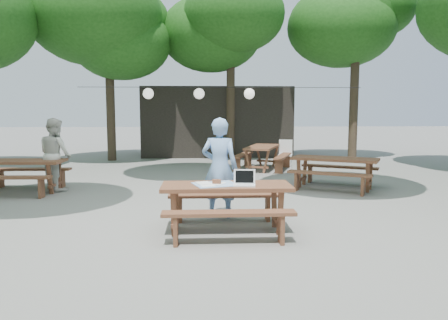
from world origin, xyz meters
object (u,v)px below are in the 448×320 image
woman (220,168)px  plastic_chair (285,159)px  second_person (56,154)px  picnic_table_nw (19,176)px  main_picnic_table (226,207)px

woman → plastic_chair: woman is taller
second_person → picnic_table_nw: bearing=66.1°
picnic_table_nw → second_person: 0.92m
second_person → plastic_chair: size_ratio=1.90×
main_picnic_table → second_person: (-3.83, 3.75, 0.47)m
main_picnic_table → plastic_chair: size_ratio=2.22×
main_picnic_table → picnic_table_nw: (-4.57, 3.48, 0.00)m
woman → second_person: (-3.76, 2.79, -0.03)m
woman → plastic_chair: bearing=-95.2°
woman → second_person: bearing=-21.5°
main_picnic_table → woman: bearing=93.8°
plastic_chair → main_picnic_table: bearing=-93.3°
plastic_chair → woman: bearing=-96.2°
picnic_table_nw → woman: 5.19m
second_person → plastic_chair: bearing=-102.1°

